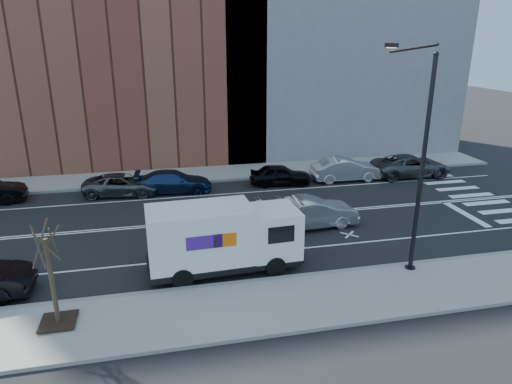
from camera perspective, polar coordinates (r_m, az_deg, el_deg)
name	(u,v)px	position (r m, az deg, el deg)	size (l,w,h in m)	color
ground	(223,220)	(25.14, -4.13, -3.53)	(120.00, 120.00, 0.00)	black
sidewalk_near	(258,307)	(17.40, 0.27, -14.17)	(44.00, 3.60, 0.15)	gray
sidewalk_far	(205,174)	(33.36, -6.36, 2.24)	(44.00, 3.60, 0.15)	gray
curb_near	(248,282)	(18.89, -0.95, -11.23)	(44.00, 0.25, 0.17)	gray
curb_far	(208,181)	(31.65, -6.00, 1.35)	(44.00, 0.25, 0.17)	gray
crosswalk	(478,199)	(31.47, 26.05, -0.79)	(3.00, 14.00, 0.01)	white
road_markings	(223,220)	(25.14, -4.13, -3.52)	(40.00, 8.60, 0.01)	white
bldg_brick	(84,16)	(38.95, -20.73, 19.87)	(26.00, 10.00, 22.00)	brown
streetlight	(417,153)	(19.59, 19.48, 4.56)	(0.44, 4.02, 9.34)	black
street_tree	(53,290)	(17.15, -24.00, -11.14)	(1.20, 1.20, 3.75)	black
fedex_van	(223,237)	(19.33, -4.20, -5.65)	(6.59, 2.56, 2.96)	black
far_parked_c	(122,185)	(30.09, -16.38, 0.90)	(2.21, 4.79, 1.33)	#4D4F55
far_parked_d	(173,181)	(29.86, -10.28, 1.31)	(1.96, 4.83, 1.40)	navy
far_parked_e	(280,175)	(30.86, 3.04, 2.16)	(1.65, 4.10, 1.40)	black
far_parked_f	(346,169)	(32.37, 11.15, 2.80)	(1.68, 4.82, 1.59)	silver
far_parked_g	(411,166)	(34.55, 18.77, 3.13)	(2.57, 5.57, 1.55)	#44484B
driving_sedan	(311,213)	(24.10, 6.94, -2.58)	(1.70, 4.88, 1.61)	#A6A7AB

